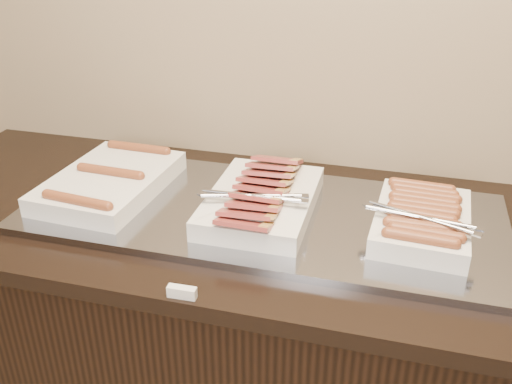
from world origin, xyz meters
The scene contains 6 objects.
counter centered at (0.00, 2.13, 0.45)m, with size 2.06×0.76×0.90m.
warming_tray centered at (0.00, 2.13, 0.91)m, with size 1.20×0.50×0.02m, color gray.
dish_left centered at (-0.42, 2.13, 0.95)m, with size 0.29×0.41×0.07m.
dish_center centered at (0.00, 2.13, 0.95)m, with size 0.27×0.40×0.09m.
dish_right centered at (0.39, 2.13, 0.96)m, with size 0.27×0.33×0.08m.
label_holder centered at (-0.07, 1.77, 0.91)m, with size 0.06×0.02×0.02m, color silver.
Camera 1 is at (0.32, 0.91, 1.62)m, focal length 40.00 mm.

